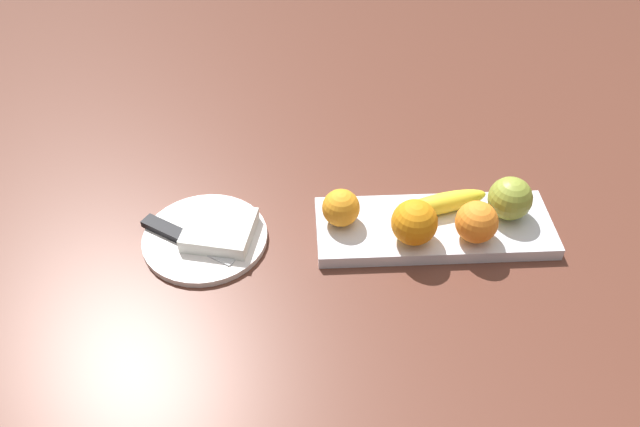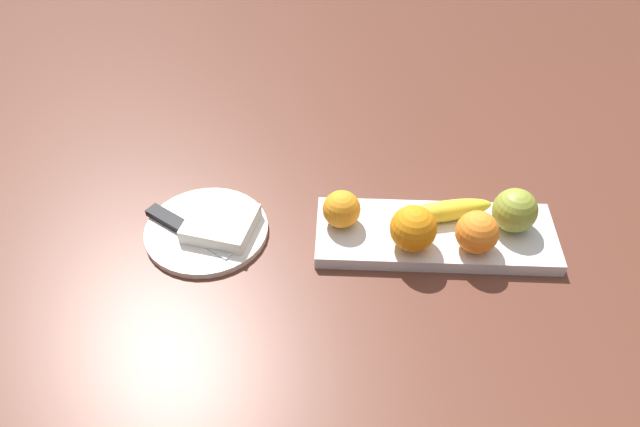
{
  "view_description": "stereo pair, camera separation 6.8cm",
  "coord_description": "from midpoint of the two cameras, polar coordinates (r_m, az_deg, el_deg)",
  "views": [
    {
      "loc": [
        -0.23,
        -0.77,
        0.75
      ],
      "look_at": [
        -0.2,
        -0.03,
        0.05
      ],
      "focal_mm": 35.54,
      "sensor_mm": 36.0,
      "label": 1
    },
    {
      "loc": [
        -0.16,
        -0.77,
        0.75
      ],
      "look_at": [
        -0.2,
        -0.03,
        0.05
      ],
      "focal_mm": 35.54,
      "sensor_mm": 36.0,
      "label": 2
    }
  ],
  "objects": [
    {
      "name": "orange_near_apple",
      "position": [
        1.0,
        6.59,
        -0.86
      ],
      "size": [
        0.07,
        0.07,
        0.07
      ],
      "primitive_type": "sphere",
      "color": "orange",
      "rests_on": "fruit_tray"
    },
    {
      "name": "ground_plane",
      "position": [
        1.09,
        8.53,
        -0.69
      ],
      "size": [
        2.4,
        2.4,
        0.0
      ],
      "primitive_type": "plane",
      "color": "brown"
    },
    {
      "name": "folded_napkin",
      "position": [
        1.05,
        -10.85,
        -1.51
      ],
      "size": [
        0.13,
        0.12,
        0.02
      ],
      "primitive_type": "cube",
      "rotation": [
        0.0,
        0.0,
        -0.22
      ],
      "color": "white",
      "rests_on": "dinner_plate"
    },
    {
      "name": "banana",
      "position": [
        1.07,
        9.12,
        0.94
      ],
      "size": [
        0.17,
        0.07,
        0.03
      ],
      "primitive_type": "ellipsoid",
      "rotation": [
        0.0,
        0.0,
        0.26
      ],
      "color": "yellow",
      "rests_on": "fruit_tray"
    },
    {
      "name": "dinner_plate",
      "position": [
        1.07,
        -12.09,
        -2.22
      ],
      "size": [
        0.21,
        0.21,
        0.01
      ],
      "primitive_type": "cylinder",
      "color": "white",
      "rests_on": "ground_plane"
    },
    {
      "name": "orange_near_banana",
      "position": [
        1.03,
        0.01,
        0.46
      ],
      "size": [
        0.06,
        0.06,
        0.06
      ],
      "primitive_type": "sphere",
      "color": "orange",
      "rests_on": "fruit_tray"
    },
    {
      "name": "orange_center",
      "position": [
        1.02,
        12.09,
        -0.82
      ],
      "size": [
        0.07,
        0.07,
        0.07
      ],
      "primitive_type": "sphere",
      "color": "orange",
      "rests_on": "fruit_tray"
    },
    {
      "name": "apple",
      "position": [
        1.07,
        15.03,
        1.27
      ],
      "size": [
        0.07,
        0.07,
        0.07
      ],
      "primitive_type": "sphere",
      "color": "olive",
      "rests_on": "fruit_tray"
    },
    {
      "name": "knife",
      "position": [
        1.07,
        -14.8,
        -1.81
      ],
      "size": [
        0.16,
        0.12,
        0.01
      ],
      "rotation": [
        0.0,
        0.0,
        -0.58
      ],
      "color": "silver",
      "rests_on": "dinner_plate"
    },
    {
      "name": "fruit_tray",
      "position": [
        1.06,
        8.43,
        -1.33
      ],
      "size": [
        0.39,
        0.14,
        0.02
      ],
      "primitive_type": "cube",
      "color": "silver",
      "rests_on": "ground_plane"
    }
  ]
}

